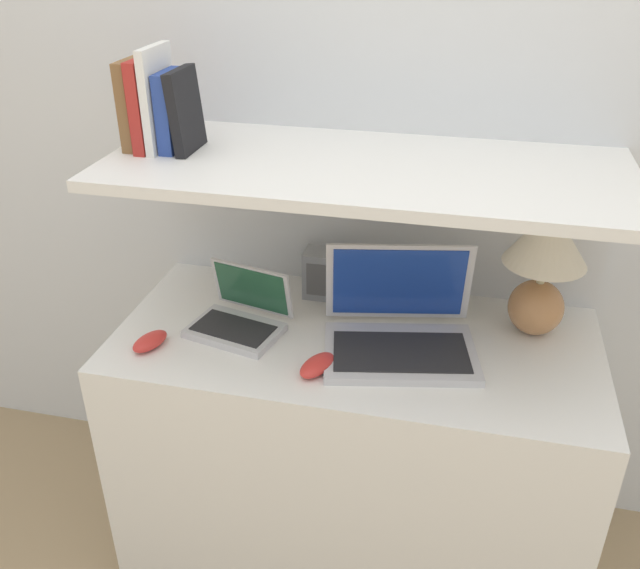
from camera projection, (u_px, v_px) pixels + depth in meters
wall_back at (383, 136)px, 1.86m from camera, size 6.00×0.05×2.40m
desk at (352, 450)px, 1.95m from camera, size 1.25×0.59×0.77m
back_riser at (372, 330)px, 2.11m from camera, size 1.25×0.04×1.19m
shelf at (365, 169)px, 1.61m from camera, size 1.25×0.53×0.03m
table_lamp at (544, 259)px, 1.69m from camera, size 0.21×0.21×0.35m
laptop_large at (400, 330)px, 1.70m from camera, size 0.43×0.36×0.25m
laptop_small at (240, 317)px, 1.78m from camera, size 0.27×0.24×0.16m
computer_mouse at (317, 365)px, 1.63m from camera, size 0.10×0.13×0.03m
second_mouse at (150, 341)px, 1.72m from camera, size 0.09×0.12×0.03m
router_box at (329, 274)px, 1.92m from camera, size 0.14×0.08×0.14m
book_brown at (133, 104)px, 1.67m from camera, size 0.03×0.12×0.21m
book_red at (148, 104)px, 1.66m from camera, size 0.03×0.16×0.22m
book_white at (158, 99)px, 1.64m from camera, size 0.02×0.15×0.25m
book_blue at (172, 111)px, 1.65m from camera, size 0.04×0.12×0.19m
book_black at (185, 111)px, 1.64m from camera, size 0.04×0.14×0.20m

